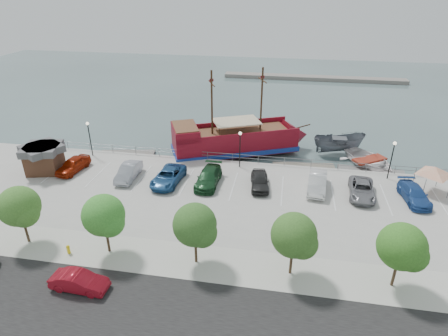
# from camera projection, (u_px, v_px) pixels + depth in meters

# --- Properties ---
(ground) EXTENTS (160.00, 160.00, 0.00)m
(ground) POSITION_uv_depth(u_px,v_px,m) (230.00, 204.00, 37.36)
(ground) COLOR #405354
(street) EXTENTS (100.00, 8.00, 0.04)m
(street) POSITION_uv_depth(u_px,v_px,m) (189.00, 329.00, 22.83)
(street) COLOR black
(street) RESTS_ON land_slab
(sidewalk) EXTENTS (100.00, 4.00, 0.05)m
(sidewalk) POSITION_uv_depth(u_px,v_px,m) (209.00, 263.00, 28.10)
(sidewalk) COLOR #B9B8AB
(sidewalk) RESTS_ON land_slab
(seawall_railing) EXTENTS (50.00, 0.06, 1.00)m
(seawall_railing) POSITION_uv_depth(u_px,v_px,m) (241.00, 158.00, 43.53)
(seawall_railing) COLOR slate
(seawall_railing) RESTS_ON land_slab
(far_shore) EXTENTS (40.00, 3.00, 0.80)m
(far_shore) POSITION_uv_depth(u_px,v_px,m) (313.00, 78.00, 84.00)
(far_shore) COLOR gray
(far_shore) RESTS_ON ground
(pirate_ship) EXTENTS (18.16, 11.74, 11.39)m
(pirate_ship) POSITION_uv_depth(u_px,v_px,m) (244.00, 140.00, 47.47)
(pirate_ship) COLOR maroon
(pirate_ship) RESTS_ON ground
(patrol_boat) EXTENTS (6.92, 3.82, 2.53)m
(patrol_boat) POSITION_uv_depth(u_px,v_px,m) (339.00, 145.00, 47.57)
(patrol_boat) COLOR slate
(patrol_boat) RESTS_ON ground
(speedboat) EXTENTS (7.92, 8.46, 1.43)m
(speedboat) POSITION_uv_depth(u_px,v_px,m) (369.00, 162.00, 44.35)
(speedboat) COLOR white
(speedboat) RESTS_ON ground
(dock_west) EXTENTS (7.13, 3.20, 0.39)m
(dock_west) POSITION_uv_depth(u_px,v_px,m) (127.00, 154.00, 47.67)
(dock_west) COLOR slate
(dock_west) RESTS_ON ground
(dock_mid) EXTENTS (7.40, 2.84, 0.41)m
(dock_mid) POSITION_uv_depth(u_px,v_px,m) (304.00, 168.00, 44.22)
(dock_mid) COLOR #6D6659
(dock_mid) RESTS_ON ground
(dock_east) EXTENTS (7.53, 2.60, 0.42)m
(dock_east) POSITION_uv_depth(u_px,v_px,m) (371.00, 173.00, 43.03)
(dock_east) COLOR slate
(dock_east) RESTS_ON ground
(shed) EXTENTS (4.43, 4.43, 3.04)m
(shed) POSITION_uv_depth(u_px,v_px,m) (44.00, 158.00, 41.05)
(shed) COLOR #4C2D1D
(shed) RESTS_ON land_slab
(canopy_tent) EXTENTS (4.26, 4.26, 3.20)m
(canopy_tent) POSITION_uv_depth(u_px,v_px,m) (436.00, 167.00, 36.40)
(canopy_tent) COLOR slate
(canopy_tent) RESTS_ON land_slab
(street_sedan) EXTENTS (4.05, 1.53, 1.32)m
(street_sedan) POSITION_uv_depth(u_px,v_px,m) (79.00, 282.00, 25.49)
(street_sedan) COLOR maroon
(street_sedan) RESTS_ON street
(fire_hydrant) EXTENTS (0.27, 0.27, 0.79)m
(fire_hydrant) POSITION_uv_depth(u_px,v_px,m) (68.00, 249.00, 28.93)
(fire_hydrant) COLOR yellow
(fire_hydrant) RESTS_ON sidewalk
(lamp_post_left) EXTENTS (0.36, 0.36, 4.28)m
(lamp_post_left) POSITION_uv_depth(u_px,v_px,m) (89.00, 133.00, 44.11)
(lamp_post_left) COLOR black
(lamp_post_left) RESTS_ON land_slab
(lamp_post_mid) EXTENTS (0.36, 0.36, 4.28)m
(lamp_post_mid) POSITION_uv_depth(u_px,v_px,m) (240.00, 143.00, 41.30)
(lamp_post_mid) COLOR black
(lamp_post_mid) RESTS_ON land_slab
(lamp_post_right) EXTENTS (0.36, 0.36, 4.28)m
(lamp_post_right) POSITION_uv_depth(u_px,v_px,m) (393.00, 154.00, 38.81)
(lamp_post_right) COLOR black
(lamp_post_right) RESTS_ON land_slab
(tree_b) EXTENTS (3.30, 3.20, 5.00)m
(tree_b) POSITION_uv_depth(u_px,v_px,m) (20.00, 208.00, 28.88)
(tree_b) COLOR #473321
(tree_b) RESTS_ON sidewalk
(tree_c) EXTENTS (3.30, 3.20, 5.00)m
(tree_c) POSITION_uv_depth(u_px,v_px,m) (105.00, 217.00, 27.79)
(tree_c) COLOR #473321
(tree_c) RESTS_ON sidewalk
(tree_d) EXTENTS (3.30, 3.20, 5.00)m
(tree_d) POSITION_uv_depth(u_px,v_px,m) (197.00, 227.00, 26.70)
(tree_d) COLOR #473321
(tree_d) RESTS_ON sidewalk
(tree_e) EXTENTS (3.30, 3.20, 5.00)m
(tree_e) POSITION_uv_depth(u_px,v_px,m) (296.00, 237.00, 25.61)
(tree_e) COLOR #473321
(tree_e) RESTS_ON sidewalk
(tree_f) EXTENTS (3.30, 3.20, 5.00)m
(tree_f) POSITION_uv_depth(u_px,v_px,m) (404.00, 249.00, 24.51)
(tree_f) COLOR #473321
(tree_f) RESTS_ON sidewalk
(parked_car_a) EXTENTS (2.45, 4.76, 1.55)m
(parked_car_a) POSITION_uv_depth(u_px,v_px,m) (73.00, 165.00, 41.37)
(parked_car_a) COLOR #962008
(parked_car_a) RESTS_ON land_slab
(parked_car_b) EXTENTS (1.73, 4.67, 1.53)m
(parked_car_b) POSITION_uv_depth(u_px,v_px,m) (129.00, 172.00, 39.88)
(parked_car_b) COLOR #979BA5
(parked_car_b) RESTS_ON land_slab
(parked_car_c) EXTENTS (2.90, 5.56, 1.50)m
(parked_car_c) POSITION_uv_depth(u_px,v_px,m) (168.00, 176.00, 38.95)
(parked_car_c) COLOR #204E83
(parked_car_c) RESTS_ON land_slab
(parked_car_d) EXTENTS (2.28, 5.35, 1.54)m
(parked_car_d) POSITION_uv_depth(u_px,v_px,m) (209.00, 177.00, 38.70)
(parked_car_d) COLOR #184322
(parked_car_d) RESTS_ON land_slab
(parked_car_e) EXTENTS (2.35, 4.63, 1.51)m
(parked_car_e) POSITION_uv_depth(u_px,v_px,m) (260.00, 181.00, 38.12)
(parked_car_e) COLOR #242424
(parked_car_e) RESTS_ON land_slab
(parked_car_f) EXTENTS (2.15, 5.15, 1.66)m
(parked_car_f) POSITION_uv_depth(u_px,v_px,m) (317.00, 183.00, 37.62)
(parked_car_f) COLOR silver
(parked_car_f) RESTS_ON land_slab
(parked_car_g) EXTENTS (2.73, 5.24, 1.41)m
(parked_car_g) POSITION_uv_depth(u_px,v_px,m) (362.00, 190.00, 36.60)
(parked_car_g) COLOR gray
(parked_car_g) RESTS_ON land_slab
(parked_car_h) EXTENTS (2.60, 5.12, 1.42)m
(parked_car_h) POSITION_uv_depth(u_px,v_px,m) (414.00, 194.00, 35.79)
(parked_car_h) COLOR #254D94
(parked_car_h) RESTS_ON land_slab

